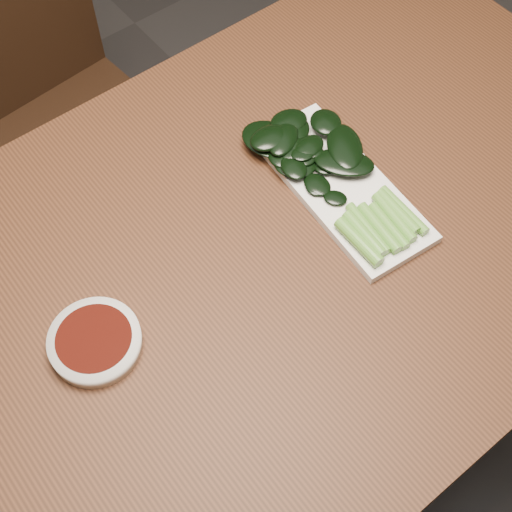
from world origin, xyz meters
The scene contains 6 objects.
ground centered at (0.00, 0.00, 0.00)m, with size 6.00×6.00×0.00m, color #2A2828.
table centered at (0.00, 0.00, 0.68)m, with size 1.40×0.80×0.75m.
chair_far centered at (0.00, 0.67, 0.49)m, with size 0.43×0.43×0.89m.
sauce_bowl centered at (-0.23, 0.01, 0.76)m, with size 0.12×0.12×0.02m.
serving_plate centered at (0.19, 0.01, 0.76)m, with size 0.15×0.32×0.01m.
gai_lan centered at (0.18, 0.05, 0.78)m, with size 0.17×0.33×0.03m.
Camera 1 is at (-0.31, -0.43, 1.61)m, focal length 50.00 mm.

